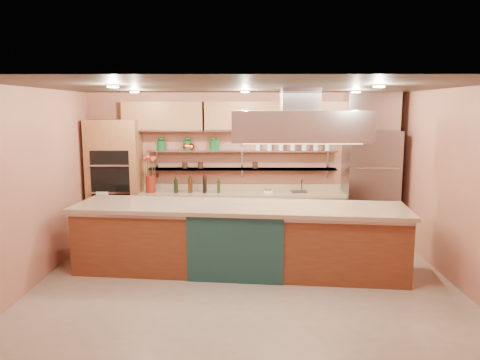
{
  "coord_description": "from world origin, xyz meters",
  "views": [
    {
      "loc": [
        -0.03,
        -6.52,
        2.53
      ],
      "look_at": [
        -0.08,
        1.0,
        1.35
      ],
      "focal_mm": 35.0,
      "sensor_mm": 36.0,
      "label": 1
    }
  ],
  "objects_px": {
    "flower_vase": "(150,184)",
    "kitchen_scale": "(268,190)",
    "island": "(239,238)",
    "copper_kettle": "(191,147)",
    "green_canister": "(215,145)",
    "refrigerator": "(370,187)"
  },
  "relations": [
    {
      "from": "refrigerator",
      "to": "green_canister",
      "type": "bearing_deg",
      "value": 175.49
    },
    {
      "from": "flower_vase",
      "to": "kitchen_scale",
      "type": "relative_size",
      "value": 1.97
    },
    {
      "from": "island",
      "to": "refrigerator",
      "type": "bearing_deg",
      "value": 40.16
    },
    {
      "from": "copper_kettle",
      "to": "green_canister",
      "type": "distance_m",
      "value": 0.47
    },
    {
      "from": "flower_vase",
      "to": "green_canister",
      "type": "distance_m",
      "value": 1.43
    },
    {
      "from": "island",
      "to": "green_canister",
      "type": "xyz_separation_m",
      "value": [
        -0.47,
        1.88,
        1.29
      ]
    },
    {
      "from": "refrigerator",
      "to": "island",
      "type": "height_order",
      "value": "refrigerator"
    },
    {
      "from": "flower_vase",
      "to": "island",
      "type": "bearing_deg",
      "value": -44.61
    },
    {
      "from": "island",
      "to": "flower_vase",
      "type": "height_order",
      "value": "flower_vase"
    },
    {
      "from": "copper_kettle",
      "to": "kitchen_scale",
      "type": "bearing_deg",
      "value": -8.49
    },
    {
      "from": "refrigerator",
      "to": "green_canister",
      "type": "relative_size",
      "value": 10.99
    },
    {
      "from": "kitchen_scale",
      "to": "copper_kettle",
      "type": "xyz_separation_m",
      "value": [
        -1.47,
        0.22,
        0.81
      ]
    },
    {
      "from": "copper_kettle",
      "to": "green_canister",
      "type": "relative_size",
      "value": 0.85
    },
    {
      "from": "refrigerator",
      "to": "copper_kettle",
      "type": "distance_m",
      "value": 3.47
    },
    {
      "from": "green_canister",
      "to": "kitchen_scale",
      "type": "bearing_deg",
      "value": -12.37
    },
    {
      "from": "kitchen_scale",
      "to": "green_canister",
      "type": "distance_m",
      "value": 1.32
    },
    {
      "from": "flower_vase",
      "to": "kitchen_scale",
      "type": "distance_m",
      "value": 2.22
    },
    {
      "from": "flower_vase",
      "to": "kitchen_scale",
      "type": "height_order",
      "value": "flower_vase"
    },
    {
      "from": "green_canister",
      "to": "flower_vase",
      "type": "bearing_deg",
      "value": -169.72
    },
    {
      "from": "island",
      "to": "flower_vase",
      "type": "relative_size",
      "value": 15.98
    },
    {
      "from": "refrigerator",
      "to": "kitchen_scale",
      "type": "height_order",
      "value": "refrigerator"
    },
    {
      "from": "island",
      "to": "flower_vase",
      "type": "bearing_deg",
      "value": 141.44
    }
  ]
}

